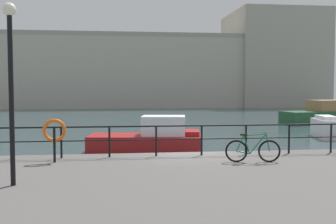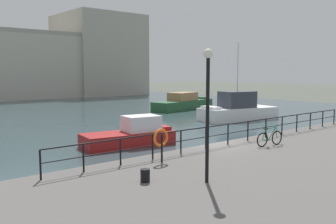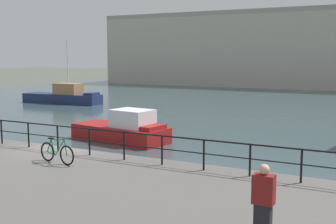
% 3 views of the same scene
% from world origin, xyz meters
% --- Properties ---
extents(ground_plane, '(240.00, 240.00, 0.00)m').
position_xyz_m(ground_plane, '(0.00, 0.00, 0.00)').
color(ground_plane, '#4C5147').
extents(water_basin, '(80.00, 60.00, 0.01)m').
position_xyz_m(water_basin, '(0.00, 30.20, 0.01)').
color(water_basin, '#33474C').
rests_on(water_basin, ground_plane).
extents(moored_white_yacht, '(5.98, 3.06, 1.85)m').
position_xyz_m(moored_white_yacht, '(-0.97, 6.05, 0.67)').
color(moored_white_yacht, maroon).
rests_on(moored_white_yacht, water_basin).
extents(moored_cabin_cruiser, '(8.59, 2.64, 6.32)m').
position_xyz_m(moored_cabin_cruiser, '(-17.04, 19.64, 0.74)').
color(moored_cabin_cruiser, navy).
rests_on(moored_cabin_cruiser, water_basin).
extents(quay_railing, '(21.01, 0.07, 1.08)m').
position_xyz_m(quay_railing, '(1.10, -0.75, 1.67)').
color(quay_railing, black).
rests_on(quay_railing, quay_promenade).
extents(parked_bicycle, '(1.76, 0.30, 0.98)m').
position_xyz_m(parked_bicycle, '(1.64, -2.31, 1.32)').
color(parked_bicycle, black).
rests_on(parked_bicycle, quay_promenade).
extents(standing_person, '(0.45, 0.29, 1.69)m').
position_xyz_m(standing_person, '(10.04, -5.50, 1.80)').
color(standing_person, black).
rests_on(standing_person, quay_promenade).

